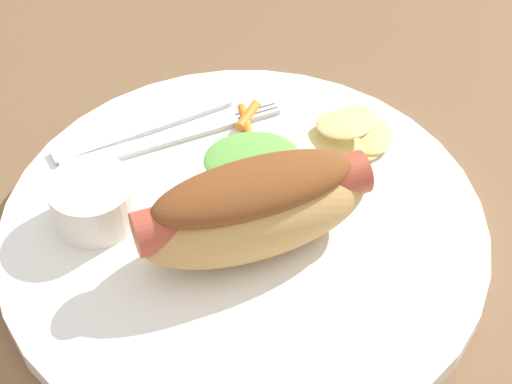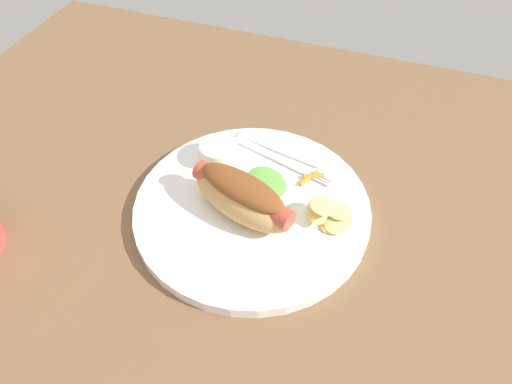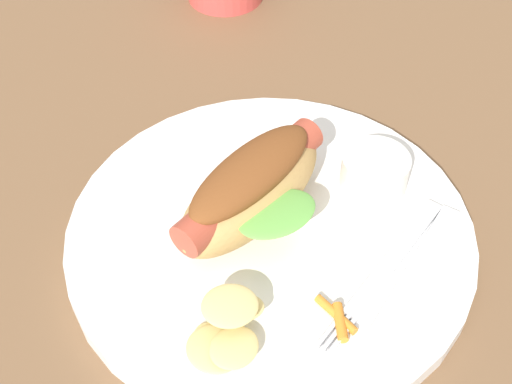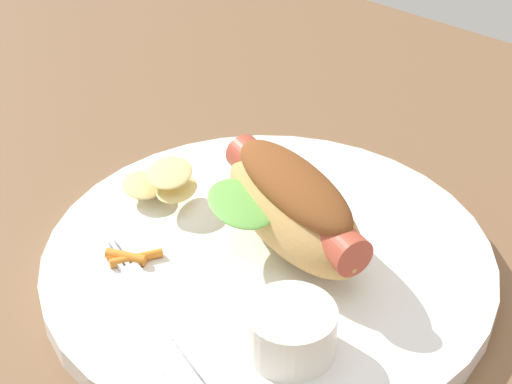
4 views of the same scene
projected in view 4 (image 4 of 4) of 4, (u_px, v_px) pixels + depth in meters
ground_plane at (255, 256)px, 56.53cm from camera, size 120.00×90.00×1.80cm
plate at (268, 259)px, 53.56cm from camera, size 30.80×30.80×1.60cm
hot_dog at (292, 204)px, 52.02cm from camera, size 15.45×11.26×6.00cm
sauce_ramekin at (291, 331)px, 44.68cm from camera, size 5.31×5.31×3.05cm
fork at (163, 312)px, 47.82cm from camera, size 15.64×5.50×0.40cm
knife at (145, 336)px, 46.17cm from camera, size 13.28×3.96×0.36cm
chips_pile at (161, 183)px, 57.59cm from camera, size 7.25×5.70×3.17cm
carrot_garnish at (131, 257)px, 51.94cm from camera, size 3.06×3.44×0.73cm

